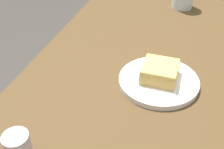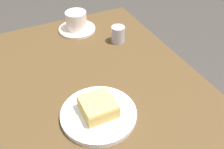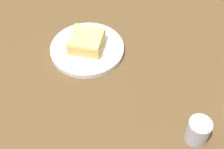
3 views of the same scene
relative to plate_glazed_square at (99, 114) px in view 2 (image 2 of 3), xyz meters
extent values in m
cube|color=#4F391F|center=(0.07, 0.01, -0.03)|extent=(1.26, 0.70, 0.05)
cylinder|color=#424020|center=(-0.48, -0.24, -0.40)|extent=(0.06, 0.06, 0.69)
cylinder|color=#424020|center=(-0.48, 0.27, -0.40)|extent=(0.06, 0.06, 0.69)
cylinder|color=silver|center=(0.00, 0.00, 0.00)|extent=(0.21, 0.21, 0.01)
cube|color=white|center=(0.00, 0.00, 0.01)|extent=(0.14, 0.14, 0.00)
cube|color=tan|center=(0.00, 0.00, 0.03)|extent=(0.09, 0.09, 0.03)
cube|color=#F3D467|center=(0.00, 0.00, 0.05)|extent=(0.09, 0.09, 0.01)
cylinder|color=tan|center=(0.00, 0.00, 0.05)|extent=(0.02, 0.02, 0.00)
cylinder|color=#F5DED3|center=(-0.46, 0.10, 0.00)|extent=(0.15, 0.15, 0.01)
cylinder|color=white|center=(-0.46, 0.10, 0.04)|extent=(0.08, 0.08, 0.07)
cylinder|color=black|center=(-0.46, 0.10, 0.07)|extent=(0.07, 0.07, 0.00)
cylinder|color=#B3ADBA|center=(-0.31, 0.21, 0.02)|extent=(0.05, 0.05, 0.06)
camera|label=1|loc=(-0.59, -0.06, 0.46)|focal=46.15mm
camera|label=2|loc=(0.43, -0.17, 0.53)|focal=41.23mm
camera|label=3|loc=(-0.20, 0.59, 0.63)|focal=50.40mm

